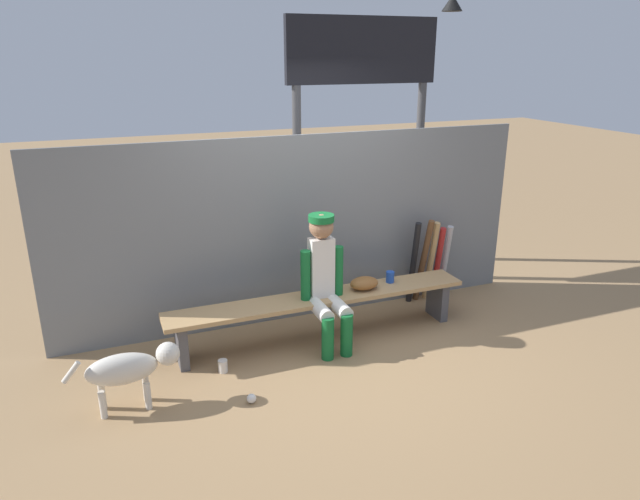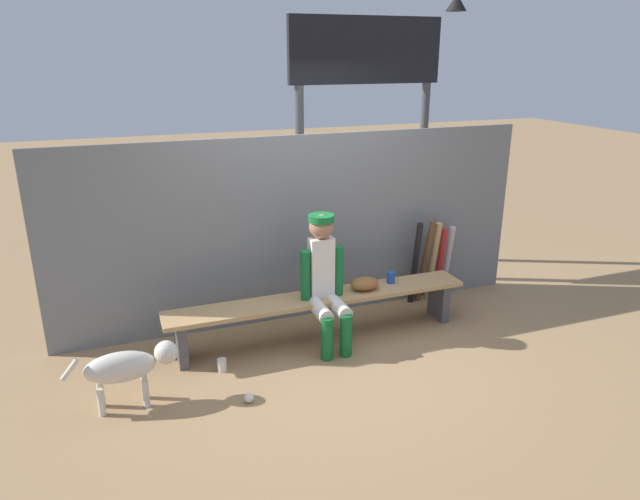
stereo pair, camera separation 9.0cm
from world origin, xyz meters
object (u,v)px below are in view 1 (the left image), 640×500
Objects in this scene: bat_wood_dark at (423,261)px; dugout_bench at (320,305)px; player_seated at (326,278)px; baseball_glove at (364,283)px; baseball at (251,398)px; scoreboard at (368,85)px; bat_aluminum_silver at (445,261)px; dog at (130,368)px; cup_on_bench at (390,277)px; bat_wood_tan at (431,261)px; bat_aluminum_black at (413,263)px; bat_aluminum_red at (438,263)px; cup_on_ground at (223,366)px.

dugout_bench is at bearing -164.28° from bat_wood_dark.
player_seated is 0.48m from baseball_glove.
baseball is (-1.33, -0.79, -0.46)m from baseball_glove.
scoreboard reaches higher than dugout_bench.
dugout_bench is at bearing -165.23° from bat_aluminum_silver.
bat_aluminum_silver is 2.82m from baseball.
bat_wood_dark reaches higher than dog.
bat_aluminum_silver is at bearing 22.80° from cup_on_bench.
dugout_bench is 3.02× the size of bat_wood_dark.
bat_aluminum_silver is 3.49m from dog.
scoreboard is (-0.09, 1.26, 1.74)m from bat_wood_dark.
bat_wood_tan is (1.43, 0.38, 0.11)m from dugout_bench.
cup_on_bench is 0.03× the size of scoreboard.
player_seated reaches higher than dugout_bench.
dugout_bench is 3.39× the size of dog.
bat_aluminum_black is at bearing -172.93° from bat_aluminum_silver.
baseball_glove reaches higher than baseball.
bat_aluminum_black is at bearing 35.14° from cup_on_bench.
dugout_bench is 1.38m from bat_wood_dark.
bat_aluminum_silver is at bearing 17.00° from bat_aluminum_red.
bat_wood_tan is 0.10m from bat_aluminum_red.
baseball is (-2.20, -1.16, -0.43)m from bat_wood_dark.
dog is (-3.15, -0.90, -0.12)m from bat_wood_tan.
scoreboard reaches higher than bat_wood_dark.
bat_aluminum_red is at bearing -76.91° from scoreboard.
bat_wood_dark is at bearing -172.99° from bat_aluminum_red.
bat_wood_dark reaches higher than cup_on_ground.
bat_aluminum_silver reaches higher than baseball.
bat_wood_tan is at bearing 6.88° from bat_wood_dark.
player_seated is 1.28m from baseball.
bat_aluminum_red is 0.26× the size of scoreboard.
dog is at bearing -163.42° from dugout_bench.
bat_aluminum_red is 2.62m from cup_on_ground.
baseball is at bearing -149.33° from baseball_glove.
scoreboard reaches higher than cup_on_bench.
bat_aluminum_red is 2.71m from baseball.
bat_aluminum_red is (1.51, 0.50, -0.23)m from player_seated.
baseball is at bearing -131.18° from scoreboard.
bat_wood_dark is 1.04× the size of bat_wood_tan.
dugout_bench is at bearing 16.58° from dog.
bat_aluminum_black is (0.76, 0.38, -0.03)m from baseball_glove.
baseball_glove reaches higher than dugout_bench.
cup_on_ground is at bearing -171.09° from player_seated.
dugout_bench is 1.80m from dog.
dugout_bench is at bearing 180.00° from baseball_glove.
bat_aluminum_black reaches higher than bat_aluminum_silver.
cup_on_ground is at bearing -163.78° from bat_aluminum_black.
baseball_glove is 3.78× the size of baseball.
baseball_glove is 0.34× the size of bat_aluminum_silver.
cup_on_ground is (-2.41, -0.64, -0.40)m from bat_wood_tan.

